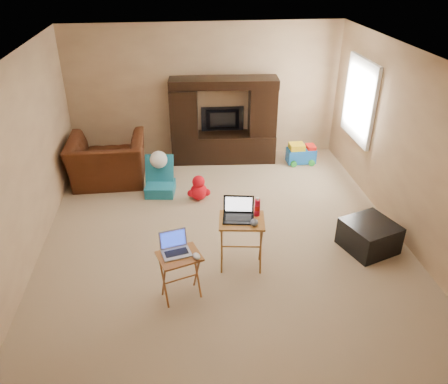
{
  "coord_description": "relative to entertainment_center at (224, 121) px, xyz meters",
  "views": [
    {
      "loc": [
        -0.58,
        -5.15,
        3.62
      ],
      "look_at": [
        0.0,
        -0.2,
        0.8
      ],
      "focal_mm": 35.0,
      "sensor_mm": 36.0,
      "label": 1
    }
  ],
  "objects": [
    {
      "name": "wall_right",
      "position": [
        2.19,
        -2.48,
        0.46
      ],
      "size": [
        0.0,
        5.5,
        5.5
      ],
      "primitive_type": "plane",
      "rotation": [
        1.57,
        0.0,
        -1.57
      ],
      "color": "tan",
      "rests_on": "ground"
    },
    {
      "name": "window_pane",
      "position": [
        2.17,
        -0.93,
        0.61
      ],
      "size": [
        0.0,
        1.2,
        1.2
      ],
      "primitive_type": "plane",
      "rotation": [
        1.57,
        0.0,
        -1.57
      ],
      "color": "white",
      "rests_on": "ground"
    },
    {
      "name": "window_frame",
      "position": [
        2.15,
        -0.93,
        0.61
      ],
      "size": [
        0.06,
        1.14,
        1.34
      ],
      "primitive_type": "cube",
      "color": "white",
      "rests_on": "ground"
    },
    {
      "name": "television",
      "position": [
        0.0,
        0.13,
        -0.03
      ],
      "size": [
        0.81,
        0.13,
        0.46
      ],
      "primitive_type": "imported",
      "rotation": [
        0.0,
        0.0,
        3.12
      ],
      "color": "black",
      "rests_on": "entertainment_center"
    },
    {
      "name": "recliner",
      "position": [
        -2.08,
        -0.68,
        -0.39
      ],
      "size": [
        1.25,
        1.09,
        0.81
      ],
      "primitive_type": "imported",
      "rotation": [
        0.0,
        0.0,
        3.14
      ],
      "color": "#481D0F",
      "rests_on": "floor"
    },
    {
      "name": "laptop_right",
      "position": [
        -0.19,
        -3.22,
        0.04
      ],
      "size": [
        0.42,
        0.36,
        0.24
      ],
      "primitive_type": "cube",
      "rotation": [
        0.0,
        0.0,
        -0.16
      ],
      "color": "black",
      "rests_on": "tray_table_right"
    },
    {
      "name": "tray_table_right",
      "position": [
        -0.15,
        -3.24,
        -0.44
      ],
      "size": [
        0.61,
        0.51,
        0.72
      ],
      "primitive_type": "cube",
      "rotation": [
        0.0,
        0.0,
        -0.14
      ],
      "color": "#9C6325",
      "rests_on": "floor"
    },
    {
      "name": "wall_front",
      "position": [
        -0.31,
        -5.23,
        0.46
      ],
      "size": [
        5.0,
        0.0,
        5.0
      ],
      "primitive_type": "plane",
      "rotation": [
        -1.57,
        0.0,
        0.0
      ],
      "color": "tan",
      "rests_on": "ground"
    },
    {
      "name": "wall_back",
      "position": [
        -0.31,
        0.27,
        0.46
      ],
      "size": [
        5.0,
        0.0,
        5.0
      ],
      "primitive_type": "plane",
      "rotation": [
        1.57,
        0.0,
        0.0
      ],
      "color": "tan",
      "rests_on": "ground"
    },
    {
      "name": "water_bottle",
      "position": [
        0.05,
        -3.16,
        0.03
      ],
      "size": [
        0.07,
        0.07,
        0.22
      ],
      "primitive_type": "cylinder",
      "color": "red",
      "rests_on": "tray_table_right"
    },
    {
      "name": "floor",
      "position": [
        -0.31,
        -2.48,
        -0.79
      ],
      "size": [
        5.5,
        5.5,
        0.0
      ],
      "primitive_type": "plane",
      "color": "tan",
      "rests_on": "ground"
    },
    {
      "name": "push_toy",
      "position": [
        1.44,
        -0.31,
        -0.59
      ],
      "size": [
        0.54,
        0.39,
        0.41
      ],
      "primitive_type": null,
      "rotation": [
        0.0,
        0.0,
        0.01
      ],
      "color": "blue",
      "rests_on": "floor"
    },
    {
      "name": "wall_left",
      "position": [
        -2.81,
        -2.48,
        0.46
      ],
      "size": [
        0.0,
        5.5,
        5.5
      ],
      "primitive_type": "plane",
      "rotation": [
        1.57,
        0.0,
        1.57
      ],
      "color": "tan",
      "rests_on": "ground"
    },
    {
      "name": "laptop_left",
      "position": [
        -0.96,
        -3.67,
        -0.07
      ],
      "size": [
        0.37,
        0.33,
        0.24
      ],
      "primitive_type": "cube",
      "rotation": [
        0.0,
        0.0,
        0.24
      ],
      "color": "#A1A1A6",
      "rests_on": "tray_table_left"
    },
    {
      "name": "tray_table_left",
      "position": [
        -0.93,
        -3.7,
        -0.49
      ],
      "size": [
        0.56,
        0.5,
        0.6
      ],
      "primitive_type": "cube",
      "rotation": [
        0.0,
        0.0,
        0.32
      ],
      "color": "#AA6929",
      "rests_on": "floor"
    },
    {
      "name": "ceiling",
      "position": [
        -0.31,
        -2.48,
        1.71
      ],
      "size": [
        5.5,
        5.5,
        0.0
      ],
      "primitive_type": "plane",
      "rotation": [
        3.14,
        0.0,
        0.0
      ],
      "color": "silver",
      "rests_on": "ground"
    },
    {
      "name": "mouse_right",
      "position": [
        -0.02,
        -3.36,
        -0.05
      ],
      "size": [
        0.13,
        0.17,
        0.06
      ],
      "primitive_type": "ellipsoid",
      "rotation": [
        0.0,
        0.0,
        -0.31
      ],
      "color": "#38383C",
      "rests_on": "tray_table_right"
    },
    {
      "name": "entertainment_center",
      "position": [
        0.0,
        0.0,
        0.0
      ],
      "size": [
        1.97,
        0.63,
        1.59
      ],
      "primitive_type": "cube",
      "rotation": [
        0.0,
        0.0,
        -0.07
      ],
      "color": "black",
      "rests_on": "floor"
    },
    {
      "name": "child_rocker",
      "position": [
        -1.2,
        -1.19,
        -0.48
      ],
      "size": [
        0.53,
        0.59,
        0.62
      ],
      "primitive_type": null,
      "rotation": [
        0.0,
        0.0,
        -0.13
      ],
      "color": "teal",
      "rests_on": "floor"
    },
    {
      "name": "plush_toy",
      "position": [
        -0.57,
        -1.45,
        -0.58
      ],
      "size": [
        0.38,
        0.32,
        0.43
      ],
      "primitive_type": null,
      "color": "red",
      "rests_on": "floor"
    },
    {
      "name": "ottoman",
      "position": [
        1.63,
        -3.05,
        -0.59
      ],
      "size": [
        0.8,
        0.8,
        0.4
      ],
      "primitive_type": "cube",
      "rotation": [
        0.0,
        0.0,
        0.34
      ],
      "color": "black",
      "rests_on": "floor"
    },
    {
      "name": "mouse_left",
      "position": [
        -0.74,
        -3.77,
        -0.17
      ],
      "size": [
        0.11,
        0.14,
        0.05
      ],
      "primitive_type": "ellipsoid",
      "rotation": [
        0.0,
        0.0,
        0.27
      ],
      "color": "silver",
      "rests_on": "tray_table_left"
    }
  ]
}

